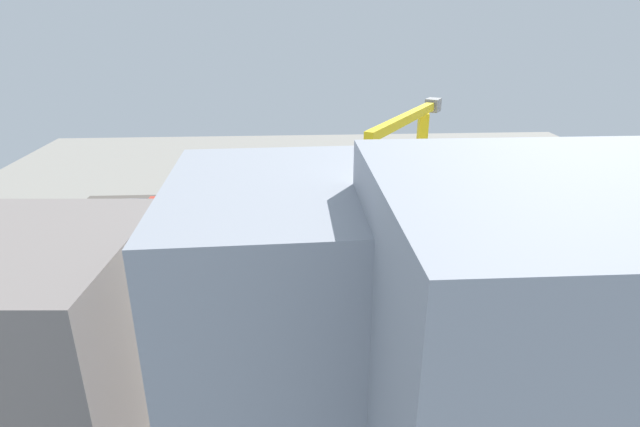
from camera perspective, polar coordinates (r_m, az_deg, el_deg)
name	(u,v)px	position (r m, az deg, el deg)	size (l,w,h in m)	color
ground_plane	(329,235)	(107.02, 1.01, -2.41)	(192.50, 192.50, 0.00)	gray
rail_bed	(322,201)	(126.66, 0.28, 1.49)	(120.31, 13.43, 0.01)	#5B544C
street_asphalt	(331,245)	(102.24, 1.24, -3.61)	(120.31, 9.00, 0.01)	#2D2D33
track_rails	(322,200)	(126.60, 0.28, 1.56)	(120.31, 7.75, 0.12)	#9E9EA8
platform_canopy_near	(261,199)	(117.93, -6.72, 1.70)	(52.37, 5.33, 3.92)	#C63D2D
locomotive	(401,189)	(131.47, 9.21, 2.79)	(14.24, 2.87, 5.05)	black
passenger_coach	(493,182)	(138.31, 19.08, 3.37)	(18.43, 2.93, 5.87)	black
freight_coach_far	(233,193)	(123.58, -9.85, 2.26)	(17.25, 3.07, 6.26)	black
parked_car_0	(449,247)	(103.15, 14.45, -3.67)	(4.17, 1.86, 1.57)	black
parked_car_1	(408,248)	(100.84, 9.99, -3.85)	(4.31, 1.81, 1.73)	black
parked_car_2	(372,249)	(99.37, 5.95, -3.99)	(4.30, 1.90, 1.87)	black
parked_car_3	(326,249)	(98.65, 0.74, -4.10)	(4.63, 2.06, 1.72)	black
parked_car_4	(289,250)	(98.81, -3.55, -4.13)	(4.41, 1.89, 1.59)	black
parked_car_5	(248,250)	(99.41, -8.16, -4.16)	(4.19, 1.74, 1.59)	black
parked_car_6	(207,252)	(99.90, -12.72, -4.32)	(4.66, 1.91, 1.72)	black
parked_car_7	(167,254)	(101.29, -17.02, -4.39)	(4.08, 1.80, 1.74)	black
construction_building	(293,247)	(81.42, -3.06, -3.79)	(33.24, 18.82, 17.33)	yellow
construction_roof_slab	(292,195)	(78.04, -3.19, 2.11)	(33.84, 19.42, 0.40)	#ADA89E
tower_crane	(414,187)	(78.60, 10.65, 2.93)	(15.46, 23.52, 31.49)	gray
box_truck_0	(355,243)	(99.26, 3.97, -3.35)	(8.38, 2.99, 3.59)	black
street_tree_0	(396,208)	(107.31, 8.64, 0.63)	(6.31, 6.31, 8.75)	brown
street_tree_1	(445,208)	(110.09, 14.02, 0.66)	(5.19, 5.19, 8.03)	brown
street_tree_2	(382,208)	(105.47, 7.07, 0.57)	(6.11, 6.11, 9.06)	brown
traffic_light	(361,235)	(97.18, 4.74, -2.50)	(0.50, 0.36, 5.95)	#333333
background_skyline	(485,416)	(42.84, 18.25, -21.03)	(96.67, 36.68, 37.48)	gray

